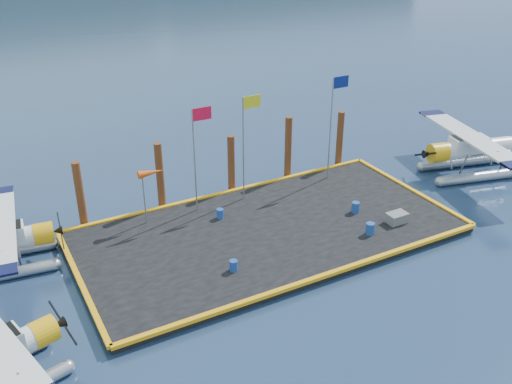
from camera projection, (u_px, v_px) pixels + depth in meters
ground at (268, 235)px, 30.71m from camera, size 4000.00×4000.00×0.00m
dock at (268, 232)px, 30.62m from camera, size 20.00×10.00×0.40m
dock_bumpers at (268, 228)px, 30.49m from camera, size 20.25×10.25×0.18m
seaplane_d at (473, 151)px, 37.07m from camera, size 9.53×10.30×3.66m
drum_1 at (370, 229)px, 29.93m from camera, size 0.45×0.45×0.64m
drum_2 at (355, 207)px, 32.08m from camera, size 0.44×0.44×0.62m
drum_3 at (234, 266)px, 26.94m from camera, size 0.39×0.39×0.55m
drum_5 at (220, 214)px, 31.48m from camera, size 0.39×0.39×0.56m
crate at (397, 218)px, 31.06m from camera, size 1.12×0.74×0.56m
flagpole_red at (197, 144)px, 30.73m from camera, size 1.14×0.08×6.00m
flagpole_yellow at (246, 133)px, 31.96m from camera, size 1.14×0.08×6.20m
flagpole_blue at (334, 113)px, 34.44m from camera, size 1.14×0.08×6.50m
windsock at (151, 174)px, 30.09m from camera, size 1.40×0.44×3.12m
piling_0 at (80, 197)px, 30.41m from camera, size 0.44×0.44×4.00m
piling_1 at (160, 178)px, 32.29m from camera, size 0.44×0.44×4.20m
piling_2 at (231, 166)px, 34.30m from camera, size 0.44×0.44×3.80m
piling_3 at (288, 150)px, 35.90m from camera, size 0.44×0.44×4.30m
piling_4 at (340, 141)px, 37.68m from camera, size 0.44×0.44×4.00m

